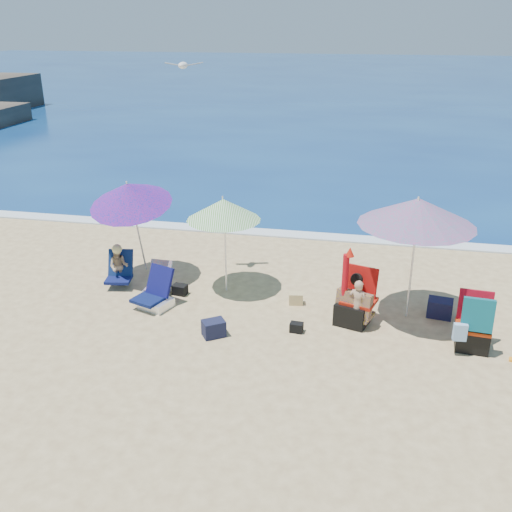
% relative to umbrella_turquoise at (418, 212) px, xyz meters
% --- Properties ---
extents(ground, '(120.00, 120.00, 0.00)m').
position_rel_umbrella_turquoise_xyz_m(ground, '(-2.44, -1.28, -2.03)').
color(ground, '#D8BC84').
rests_on(ground, ground).
extents(sea, '(120.00, 80.00, 0.12)m').
position_rel_umbrella_turquoise_xyz_m(sea, '(-2.44, 43.72, -2.08)').
color(sea, navy).
rests_on(sea, ground).
extents(foam, '(120.00, 0.50, 0.04)m').
position_rel_umbrella_turquoise_xyz_m(foam, '(-2.44, 3.82, -2.01)').
color(foam, white).
rests_on(foam, ground).
extents(umbrella_turquoise, '(2.16, 2.16, 2.30)m').
position_rel_umbrella_turquoise_xyz_m(umbrella_turquoise, '(0.00, 0.00, 0.00)').
color(umbrella_turquoise, white).
rests_on(umbrella_turquoise, ground).
extents(umbrella_striped, '(1.83, 1.83, 1.92)m').
position_rel_umbrella_turquoise_xyz_m(umbrella_striped, '(-3.54, 0.51, -0.35)').
color(umbrella_striped, white).
rests_on(umbrella_striped, ground).
extents(umbrella_blue, '(1.73, 1.79, 2.26)m').
position_rel_umbrella_turquoise_xyz_m(umbrella_blue, '(-5.48, 0.58, -0.18)').
color(umbrella_blue, silver).
rests_on(umbrella_blue, ground).
extents(furled_umbrella, '(0.22, 0.20, 1.47)m').
position_rel_umbrella_turquoise_xyz_m(furled_umbrella, '(-1.12, -0.44, -1.22)').
color(furled_umbrella, '#B40C15').
rests_on(furled_umbrella, ground).
extents(chair_navy, '(0.78, 0.81, 0.74)m').
position_rel_umbrella_turquoise_xyz_m(chair_navy, '(-4.64, -0.51, -1.83)').
color(chair_navy, '#0C1645').
rests_on(chair_navy, ground).
extents(chair_rainbow, '(0.49, 0.57, 0.63)m').
position_rel_umbrella_turquoise_xyz_m(chair_rainbow, '(-4.79, 0.02, -1.86)').
color(chair_rainbow, '#CF4949').
rests_on(chair_rainbow, ground).
extents(camp_chair_left, '(0.78, 0.73, 1.00)m').
position_rel_umbrella_turquoise_xyz_m(camp_chair_left, '(-0.93, -0.38, -1.73)').
color(camp_chair_left, '#A61B0B').
rests_on(camp_chair_left, ground).
extents(camp_chair_right, '(0.66, 0.66, 1.00)m').
position_rel_umbrella_turquoise_xyz_m(camp_chair_right, '(1.01, -0.90, -1.67)').
color(camp_chair_right, '#9F2B0B').
rests_on(camp_chair_right, ground).
extents(person_center, '(0.73, 0.61, 0.93)m').
position_rel_umbrella_turquoise_xyz_m(person_center, '(-0.90, -0.51, -1.58)').
color(person_center, tan).
rests_on(person_center, ground).
extents(person_left, '(0.59, 0.68, 0.91)m').
position_rel_umbrella_turquoise_xyz_m(person_left, '(-5.69, 0.25, -1.61)').
color(person_left, tan).
rests_on(person_left, ground).
extents(bag_navy_a, '(0.46, 0.43, 0.29)m').
position_rel_umbrella_turquoise_xyz_m(bag_navy_a, '(-3.27, -1.34, -1.88)').
color(bag_navy_a, '#171A33').
rests_on(bag_navy_a, ground).
extents(bag_black_a, '(0.30, 0.24, 0.20)m').
position_rel_umbrella_turquoise_xyz_m(bag_black_a, '(-4.35, 0.08, -1.93)').
color(bag_black_a, black).
rests_on(bag_black_a, ground).
extents(bag_tan, '(0.29, 0.23, 0.22)m').
position_rel_umbrella_turquoise_xyz_m(bag_tan, '(-2.05, 0.12, -1.92)').
color(bag_tan, tan).
rests_on(bag_tan, ground).
extents(bag_navy_b, '(0.48, 0.39, 0.33)m').
position_rel_umbrella_turquoise_xyz_m(bag_navy_b, '(0.60, 0.16, -1.86)').
color(bag_navy_b, '#181936').
rests_on(bag_navy_b, ground).
extents(bag_black_b, '(0.24, 0.17, 0.17)m').
position_rel_umbrella_turquoise_xyz_m(bag_black_b, '(-1.89, -0.93, -1.94)').
color(bag_black_b, black).
rests_on(bag_black_b, ground).
extents(seagull, '(0.71, 0.38, 0.12)m').
position_rel_umbrella_turquoise_xyz_m(seagull, '(-4.44, 1.19, 2.22)').
color(seagull, silver).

